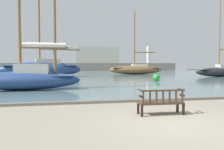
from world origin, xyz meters
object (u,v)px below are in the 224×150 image
at_px(sailboat_mid_starboard, 136,69).
at_px(sailboat_centre_channel, 42,68).
at_px(channel_buoy, 156,77).
at_px(sailboat_distant_harbor, 220,71).
at_px(park_bench, 161,102).
at_px(sailboat_far_starboard, 24,76).

bearing_deg(sailboat_mid_starboard, sailboat_centre_channel, -155.04).
distance_m(sailboat_centre_channel, channel_buoy, 15.07).
bearing_deg(channel_buoy, sailboat_distant_harbor, 25.67).
bearing_deg(sailboat_centre_channel, sailboat_mid_starboard, 24.96).
height_order(sailboat_distant_harbor, sailboat_mid_starboard, sailboat_distant_harbor).
bearing_deg(park_bench, channel_buoy, 68.12).
xyz_separation_m(sailboat_distant_harbor, channel_buoy, (-11.95, -5.74, -0.45)).
distance_m(sailboat_distant_harbor, sailboat_mid_starboard, 13.48).
bearing_deg(park_bench, sailboat_mid_starboard, 74.49).
distance_m(sailboat_far_starboard, sailboat_mid_starboard, 25.86).
bearing_deg(park_bench, sailboat_distant_harbor, 48.66).
height_order(park_bench, sailboat_centre_channel, sailboat_centre_channel).
relative_size(sailboat_distant_harbor, channel_buoy, 7.78).
relative_size(sailboat_far_starboard, sailboat_centre_channel, 0.84).
height_order(park_bench, sailboat_far_starboard, sailboat_far_starboard).
relative_size(park_bench, sailboat_far_starboard, 0.14).
bearing_deg(sailboat_far_starboard, park_bench, -53.25).
xyz_separation_m(sailboat_far_starboard, sailboat_centre_channel, (-0.52, 14.46, 0.28)).
height_order(sailboat_far_starboard, sailboat_distant_harbor, sailboat_far_starboard).
bearing_deg(sailboat_distant_harbor, channel_buoy, -154.33).
relative_size(sailboat_far_starboard, sailboat_distant_harbor, 1.02).
bearing_deg(sailboat_mid_starboard, sailboat_distant_harbor, -45.31).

